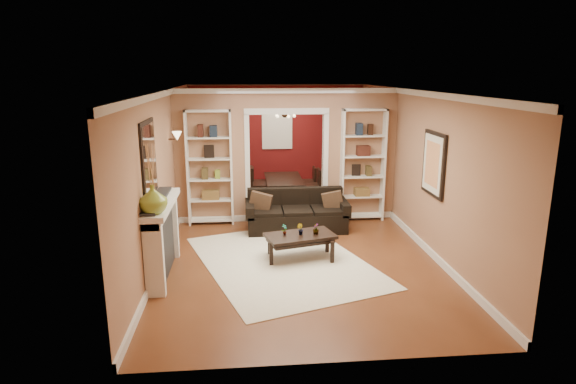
{
  "coord_description": "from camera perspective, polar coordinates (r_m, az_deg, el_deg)",
  "views": [
    {
      "loc": [
        -0.86,
        -8.47,
        3.01
      ],
      "look_at": [
        -0.15,
        -0.8,
        1.08
      ],
      "focal_mm": 30.0,
      "sensor_mm": 36.0,
      "label": 1
    }
  ],
  "objects": [
    {
      "name": "pillow_right",
      "position": [
        9.38,
        5.34,
        -1.08
      ],
      "size": [
        0.39,
        0.16,
        0.38
      ],
      "primitive_type": "cube",
      "rotation": [
        0.0,
        0.0,
        -0.14
      ],
      "color": "#533823",
      "rests_on": "sofa"
    },
    {
      "name": "dining_chair_ne",
      "position": [
        11.27,
        2.55,
        0.75
      ],
      "size": [
        0.42,
        0.42,
        0.84
      ],
      "primitive_type": "cube",
      "rotation": [
        0.0,
        0.0,
        -1.56
      ],
      "color": "black",
      "rests_on": "floor"
    },
    {
      "name": "ceiling",
      "position": [
        8.52,
        0.55,
        11.97
      ],
      "size": [
        8.0,
        8.0,
        0.0
      ],
      "primitive_type": "plane",
      "rotation": [
        3.14,
        0.0,
        0.0
      ],
      "color": "white",
      "rests_on": "ground"
    },
    {
      "name": "dining_table",
      "position": [
        11.53,
        -0.37,
        0.33
      ],
      "size": [
        1.55,
        0.87,
        0.55
      ],
      "primitive_type": "imported",
      "rotation": [
        0.0,
        0.0,
        1.57
      ],
      "color": "black",
      "rests_on": "floor"
    },
    {
      "name": "framed_art",
      "position": [
        8.2,
        16.83,
        3.2
      ],
      "size": [
        0.04,
        0.85,
        1.05
      ],
      "primitive_type": "cube",
      "color": "black",
      "rests_on": "wall_right"
    },
    {
      "name": "floor",
      "position": [
        9.03,
        0.51,
        -5.42
      ],
      "size": [
        8.0,
        8.0,
        0.0
      ],
      "primitive_type": "plane",
      "color": "brown",
      "rests_on": "ground"
    },
    {
      "name": "red_back_panel",
      "position": [
        12.58,
        -1.31,
        6.33
      ],
      "size": [
        4.44,
        0.04,
        2.64
      ],
      "primitive_type": "cube",
      "color": "maroon",
      "rests_on": "floor"
    },
    {
      "name": "wall_back",
      "position": [
        12.61,
        -1.32,
        6.49
      ],
      "size": [
        8.0,
        0.0,
        8.0
      ],
      "primitive_type": "plane",
      "rotation": [
        1.57,
        0.0,
        0.0
      ],
      "color": "#A77758",
      "rests_on": "ground"
    },
    {
      "name": "dining_chair_sw",
      "position": [
        11.77,
        -3.17,
        1.16
      ],
      "size": [
        0.39,
        0.39,
        0.78
      ],
      "primitive_type": "cube",
      "rotation": [
        0.0,
        0.0,
        1.55
      ],
      "color": "black",
      "rests_on": "floor"
    },
    {
      "name": "wall_left",
      "position": [
        8.74,
        -14.33,
        2.66
      ],
      "size": [
        0.0,
        8.0,
        8.0
      ],
      "primitive_type": "plane",
      "rotation": [
        1.57,
        0.0,
        1.57
      ],
      "color": "#A77758",
      "rests_on": "ground"
    },
    {
      "name": "vase",
      "position": [
        6.67,
        -15.71,
        -0.82
      ],
      "size": [
        0.46,
        0.46,
        0.4
      ],
      "primitive_type": "imported",
      "rotation": [
        0.0,
        0.0,
        -0.24
      ],
      "color": "olive",
      "rests_on": "fireplace"
    },
    {
      "name": "plant_center",
      "position": [
        7.88,
        1.47,
        -4.44
      ],
      "size": [
        0.13,
        0.12,
        0.18
      ],
      "primitive_type": "imported",
      "rotation": [
        0.0,
        0.0,
        2.47
      ],
      "color": "#336626",
      "rests_on": "coffee_table"
    },
    {
      "name": "dining_window",
      "position": [
        12.51,
        -1.3,
        7.35
      ],
      "size": [
        0.78,
        0.03,
        0.98
      ],
      "primitive_type": "cube",
      "color": "#8CA5CC",
      "rests_on": "wall_back"
    },
    {
      "name": "chandelier",
      "position": [
        11.24,
        -0.87,
        9.0
      ],
      "size": [
        0.5,
        0.5,
        0.3
      ],
      "primitive_type": "cube",
      "color": "#3A251A",
      "rests_on": "ceiling"
    },
    {
      "name": "coffee_table",
      "position": [
        7.98,
        1.45,
        -6.48
      ],
      "size": [
        1.22,
        0.86,
        0.42
      ],
      "primitive_type": "cube",
      "rotation": [
        0.0,
        0.0,
        0.26
      ],
      "color": "black",
      "rests_on": "floor"
    },
    {
      "name": "wall_front",
      "position": [
        4.84,
        5.32,
        -6.06
      ],
      "size": [
        8.0,
        0.0,
        8.0
      ],
      "primitive_type": "plane",
      "rotation": [
        -1.57,
        0.0,
        0.0
      ],
      "color": "#A77758",
      "rests_on": "ground"
    },
    {
      "name": "plant_right",
      "position": [
        7.92,
        3.33,
        -4.39
      ],
      "size": [
        0.11,
        0.11,
        0.18
      ],
      "primitive_type": "imported",
      "rotation": [
        0.0,
        0.0,
        4.8
      ],
      "color": "#336626",
      "rests_on": "coffee_table"
    },
    {
      "name": "mirror",
      "position": [
        7.2,
        -16.19,
        3.82
      ],
      "size": [
        0.03,
        0.95,
        1.1
      ],
      "primitive_type": "cube",
      "color": "silver",
      "rests_on": "wall_left"
    },
    {
      "name": "wall_right",
      "position": [
        9.17,
        14.67,
        3.17
      ],
      "size": [
        0.0,
        8.0,
        8.0
      ],
      "primitive_type": "plane",
      "rotation": [
        1.57,
        0.0,
        -1.57
      ],
      "color": "#A77758",
      "rests_on": "ground"
    },
    {
      "name": "area_rug",
      "position": [
        7.93,
        -0.61,
        -8.2
      ],
      "size": [
        3.37,
        3.98,
        0.01
      ],
      "primitive_type": "cube",
      "rotation": [
        0.0,
        0.0,
        0.32
      ],
      "color": "white",
      "rests_on": "floor"
    },
    {
      "name": "bookshelf_left",
      "position": [
        9.7,
        -9.26,
        2.82
      ],
      "size": [
        0.9,
        0.3,
        2.3
      ],
      "primitive_type": "cube",
      "color": "white",
      "rests_on": "floor"
    },
    {
      "name": "wall_sconce",
      "position": [
        9.18,
        -13.38,
        6.29
      ],
      "size": [
        0.18,
        0.18,
        0.22
      ],
      "primitive_type": "cube",
      "color": "#FFE0A5",
      "rests_on": "wall_left"
    },
    {
      "name": "partition_wall",
      "position": [
        9.85,
        -0.18,
        4.35
      ],
      "size": [
        4.5,
        0.15,
        2.7
      ],
      "primitive_type": "cube",
      "color": "#A77758",
      "rests_on": "floor"
    },
    {
      "name": "dining_chair_nw",
      "position": [
        11.17,
        -3.05,
        0.83
      ],
      "size": [
        0.46,
        0.46,
        0.92
      ],
      "primitive_type": "cube",
      "rotation": [
        0.0,
        0.0,
        1.6
      ],
      "color": "black",
      "rests_on": "floor"
    },
    {
      "name": "fireplace",
      "position": [
        7.48,
        -14.5,
        -5.37
      ],
      "size": [
        0.32,
        1.7,
        1.16
      ],
      "primitive_type": "cube",
      "color": "white",
      "rests_on": "floor"
    },
    {
      "name": "sofa",
      "position": [
        9.35,
        1.04,
        -2.24
      ],
      "size": [
        1.99,
        0.86,
        0.78
      ],
      "primitive_type": "cube",
      "color": "black",
      "rests_on": "floor"
    },
    {
      "name": "bookshelf_right",
      "position": [
        9.97,
        8.83,
        3.14
      ],
      "size": [
        0.9,
        0.3,
        2.3
      ],
      "primitive_type": "cube",
      "color": "white",
      "rests_on": "floor"
    },
    {
      "name": "plant_left",
      "position": [
        7.86,
        -0.41,
        -4.49
      ],
      "size": [
        0.11,
        0.11,
        0.18
      ],
      "primitive_type": "imported",
      "rotation": [
        0.0,
        0.0,
        0.81
      ],
      "color": "#336626",
      "rests_on": "coffee_table"
    },
    {
      "name": "dining_chair_se",
      "position": [
        11.86,
        2.15,
        1.23
      ],
      "size": [
        0.38,
        0.38,
        0.76
      ],
      "primitive_type": "cube",
      "rotation": [
        0.0,
        0.0,
        -1.55
      ],
      "color": "black",
      "rests_on": "floor"
    },
    {
      "name": "pillow_left",
      "position": [
        9.23,
        -3.3,
        -1.21
      ],
      "size": [
        0.43,
        0.22,
        0.41
      ],
      "primitive_type": "cube",
      "rotation": [
        0.0,
        0.0,
        -0.27
      ],
      "color": "#533823",
      "rests_on": "sofa"
    }
  ]
}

